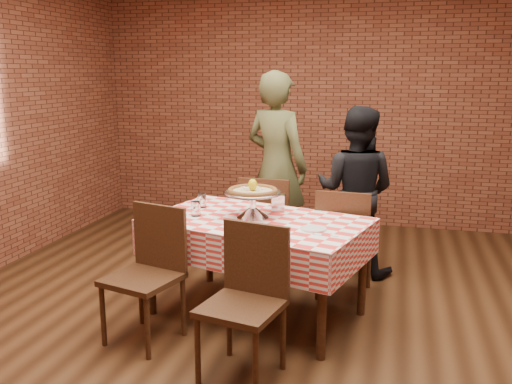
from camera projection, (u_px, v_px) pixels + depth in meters
ground at (267, 327)px, 4.06m from camera, size 6.00×6.00×0.00m
back_wall at (326, 104)px, 6.58m from camera, size 5.50×0.00×5.50m
table at (257, 268)px, 4.20m from camera, size 1.76×1.32×0.75m
tablecloth at (257, 236)px, 4.15m from camera, size 1.80×1.36×0.27m
pizza_stand at (253, 205)px, 4.15m from camera, size 0.44×0.44×0.19m
pizza at (253, 191)px, 4.13m from camera, size 0.38×0.38×0.03m
lemon at (253, 185)px, 4.12m from camera, size 0.07×0.07×0.09m
water_glass_left at (196, 209)px, 4.20m from camera, size 0.09×0.09×0.11m
water_glass_right at (202, 200)px, 4.46m from camera, size 0.09×0.09×0.11m
side_plate at (314, 229)px, 3.84m from camera, size 0.22×0.22×0.01m
sweetener_packet_a at (318, 234)px, 3.73m from camera, size 0.06×0.05×0.00m
sweetener_packet_b at (334, 236)px, 3.70m from camera, size 0.06×0.06×0.00m
condiment_caddy at (278, 203)px, 4.31m from camera, size 0.11×0.09×0.14m
chair_near_left at (142, 277)px, 3.77m from camera, size 0.55×0.55×0.93m
chair_near_right at (241, 306)px, 3.31m from camera, size 0.53×0.53×0.93m
chair_far_left at (269, 225)px, 5.02m from camera, size 0.47×0.47×0.93m
chair_far_right at (345, 241)px, 4.58m from camera, size 0.45×0.45×0.92m
diner_olive at (276, 167)px, 5.40m from camera, size 0.79×0.67×1.84m
diner_black at (355, 191)px, 5.04m from camera, size 0.85×0.72×1.53m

